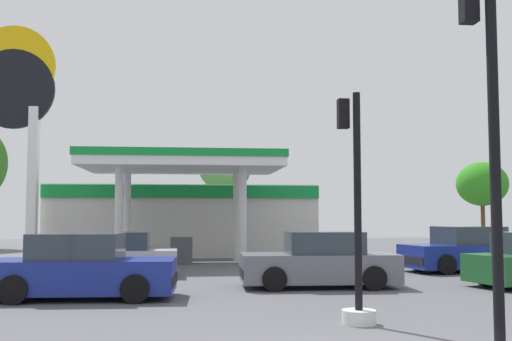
# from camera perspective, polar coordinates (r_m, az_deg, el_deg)

# --- Properties ---
(gas_station) EXTENTS (12.98, 11.68, 4.56)m
(gas_station) POSITION_cam_1_polar(r_m,az_deg,el_deg) (31.24, -6.77, -4.17)
(gas_station) COLOR beige
(gas_station) RESTS_ON ground
(station_pole_sign) EXTENTS (3.62, 0.56, 10.60)m
(station_pole_sign) POSITION_cam_1_polar(r_m,az_deg,el_deg) (29.76, -21.64, 4.98)
(station_pole_sign) COLOR white
(station_pole_sign) RESTS_ON ground
(car_2) EXTENTS (4.76, 2.65, 1.61)m
(car_2) POSITION_cam_1_polar(r_m,az_deg,el_deg) (23.54, 18.89, -7.09)
(car_2) COLOR black
(car_2) RESTS_ON ground
(car_3) EXTENTS (4.41, 2.09, 1.56)m
(car_3) POSITION_cam_1_polar(r_m,az_deg,el_deg) (17.55, 5.92, -8.45)
(car_3) COLOR black
(car_3) RESTS_ON ground
(car_4) EXTENTS (4.14, 1.93, 1.47)m
(car_4) POSITION_cam_1_polar(r_m,az_deg,el_deg) (20.86, -12.98, -7.79)
(car_4) COLOR black
(car_4) RESTS_ON ground
(car_5) EXTENTS (4.49, 2.17, 1.58)m
(car_5) POSITION_cam_1_polar(r_m,az_deg,el_deg) (15.68, -15.83, -8.80)
(car_5) COLOR black
(car_5) RESTS_ON ground
(traffic_signal_0) EXTENTS (0.68, 0.70, 5.25)m
(traffic_signal_0) POSITION_cam_1_polar(r_m,az_deg,el_deg) (8.46, 21.28, -6.86)
(traffic_signal_0) COLOR silver
(traffic_signal_0) RESTS_ON ground
(traffic_signal_2) EXTENTS (0.64, 0.68, 4.36)m
(traffic_signal_2) POSITION_cam_1_polar(r_m,az_deg,el_deg) (11.76, 9.27, -6.63)
(traffic_signal_2) COLOR silver
(traffic_signal_2) RESTS_ON ground
(tree_1) EXTENTS (3.28, 3.28, 6.22)m
(tree_1) POSITION_cam_1_polar(r_m,az_deg,el_deg) (39.00, -2.89, 0.02)
(tree_1) COLOR brown
(tree_1) RESTS_ON ground
(tree_2) EXTENTS (3.32, 3.32, 5.51)m
(tree_2) POSITION_cam_1_polar(r_m,az_deg,el_deg) (42.98, 20.26, -1.19)
(tree_2) COLOR brown
(tree_2) RESTS_ON ground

